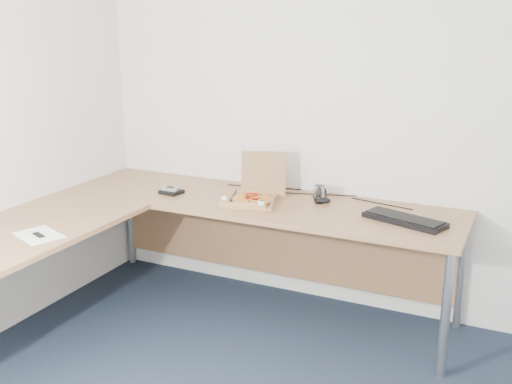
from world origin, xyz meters
The scene contains 11 objects.
room_shell centered at (0.00, 0.00, 1.25)m, with size 3.50×3.50×2.50m, color silver, non-canonical shape.
desk centered at (-0.82, 0.97, 0.70)m, with size 2.50×2.20×0.73m.
pizza_box centered at (-0.50, 1.36, 0.76)m, with size 0.28×0.33×0.28m.
drinking_glass centered at (-0.14, 1.51, 0.78)m, with size 0.06×0.06×0.11m, color white.
keyboard centered at (0.41, 1.36, 0.74)m, with size 0.45×0.16×0.03m, color black.
mouse centered at (-0.12, 1.52, 0.75)m, with size 0.11×0.07×0.04m, color black.
wallet centered at (-1.06, 1.31, 0.74)m, with size 0.13×0.11×0.02m, color black.
phone centered at (-1.06, 1.30, 0.76)m, with size 0.10×0.06×0.02m, color #B2B5BA.
paper_sheet centered at (-1.25, 0.35, 0.73)m, with size 0.26×0.18×0.00m, color white.
dome_speaker centered at (-0.18, 1.64, 0.77)m, with size 0.09×0.09×0.08m, color black.
cable_bundle centered at (-0.24, 1.67, 0.73)m, with size 0.60×0.04×0.01m, color black, non-canonical shape.
Camera 1 is at (1.03, -1.84, 1.80)m, focal length 42.79 mm.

